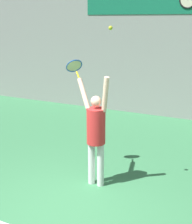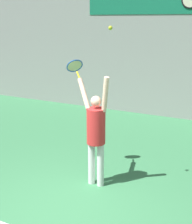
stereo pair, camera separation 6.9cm
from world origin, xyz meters
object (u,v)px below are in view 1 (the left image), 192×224
at_px(tennis_player, 96,131).
at_px(tennis_racket, 74,67).
at_px(tennis_ball, 111,28).
at_px(scoreboard_clock, 188,0).

bearing_deg(tennis_player, tennis_racket, 147.68).
xyz_separation_m(tennis_player, tennis_ball, (0.29, -0.06, 1.84)).
distance_m(tennis_racket, tennis_ball, 1.31).
bearing_deg(tennis_ball, scoreboard_clock, 86.25).
bearing_deg(tennis_racket, tennis_player, -32.32).
bearing_deg(tennis_player, tennis_ball, -12.13).
height_order(scoreboard_clock, tennis_player, scoreboard_clock).
bearing_deg(scoreboard_clock, tennis_ball, -93.75).
bearing_deg(tennis_ball, tennis_racket, 153.25).
bearing_deg(scoreboard_clock, tennis_player, -97.19).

